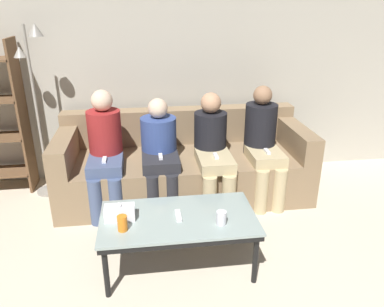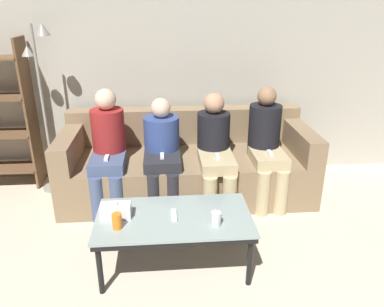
{
  "view_description": "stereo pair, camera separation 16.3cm",
  "coord_description": "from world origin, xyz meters",
  "px_view_note": "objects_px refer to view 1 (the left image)",
  "views": [
    {
      "loc": [
        -0.41,
        -0.11,
        1.92
      ],
      "look_at": [
        0.0,
        2.83,
        0.7
      ],
      "focal_mm": 35.0,
      "sensor_mm": 36.0,
      "label": 1
    },
    {
      "loc": [
        -0.24,
        -0.12,
        1.92
      ],
      "look_at": [
        0.0,
        2.83,
        0.7
      ],
      "focal_mm": 35.0,
      "sensor_mm": 36.0,
      "label": 2
    }
  ],
  "objects_px": {
    "cup_near_left": "(221,218)",
    "cup_near_right": "(122,223)",
    "tissue_box": "(120,212)",
    "game_remote": "(178,216)",
    "seated_person_mid_right": "(213,147)",
    "standing_lamp": "(36,95)",
    "seated_person_right_end": "(263,141)",
    "coffee_table": "(178,221)",
    "seated_person_left_end": "(105,148)",
    "seated_person_mid_left": "(160,149)",
    "couch": "(184,165)"
  },
  "relations": [
    {
      "from": "tissue_box",
      "to": "game_remote",
      "type": "distance_m",
      "value": 0.43
    },
    {
      "from": "seated_person_left_end",
      "to": "seated_person_mid_left",
      "type": "relative_size",
      "value": 1.09
    },
    {
      "from": "game_remote",
      "to": "seated_person_mid_left",
      "type": "bearing_deg",
      "value": 94.3
    },
    {
      "from": "cup_near_left",
      "to": "seated_person_left_end",
      "type": "xyz_separation_m",
      "value": [
        -0.88,
        1.14,
        0.13
      ]
    },
    {
      "from": "tissue_box",
      "to": "seated_person_right_end",
      "type": "distance_m",
      "value": 1.69
    },
    {
      "from": "couch",
      "to": "cup_near_left",
      "type": "relative_size",
      "value": 24.95
    },
    {
      "from": "seated_person_right_end",
      "to": "coffee_table",
      "type": "bearing_deg",
      "value": -133.64
    },
    {
      "from": "cup_near_left",
      "to": "seated_person_right_end",
      "type": "bearing_deg",
      "value": 59.85
    },
    {
      "from": "game_remote",
      "to": "standing_lamp",
      "type": "distance_m",
      "value": 1.97
    },
    {
      "from": "game_remote",
      "to": "seated_person_mid_right",
      "type": "height_order",
      "value": "seated_person_mid_right"
    },
    {
      "from": "cup_near_left",
      "to": "seated_person_mid_right",
      "type": "xyz_separation_m",
      "value": [
        0.15,
        1.11,
        0.1
      ]
    },
    {
      "from": "coffee_table",
      "to": "game_remote",
      "type": "xyz_separation_m",
      "value": [
        0.0,
        0.0,
        0.05
      ]
    },
    {
      "from": "tissue_box",
      "to": "seated_person_right_end",
      "type": "height_order",
      "value": "seated_person_right_end"
    },
    {
      "from": "couch",
      "to": "tissue_box",
      "type": "relative_size",
      "value": 11.45
    },
    {
      "from": "seated_person_mid_left",
      "to": "cup_near_left",
      "type": "bearing_deg",
      "value": -72.08
    },
    {
      "from": "standing_lamp",
      "to": "coffee_table",
      "type": "bearing_deg",
      "value": -48.5
    },
    {
      "from": "seated_person_left_end",
      "to": "seated_person_mid_right",
      "type": "xyz_separation_m",
      "value": [
        1.03,
        -0.03,
        -0.03
      ]
    },
    {
      "from": "tissue_box",
      "to": "cup_near_left",
      "type": "bearing_deg",
      "value": -13.31
    },
    {
      "from": "couch",
      "to": "seated_person_mid_left",
      "type": "height_order",
      "value": "seated_person_mid_left"
    },
    {
      "from": "tissue_box",
      "to": "game_remote",
      "type": "relative_size",
      "value": 1.47
    },
    {
      "from": "cup_near_right",
      "to": "seated_person_left_end",
      "type": "distance_m",
      "value": 1.15
    },
    {
      "from": "tissue_box",
      "to": "seated_person_right_end",
      "type": "bearing_deg",
      "value": 35.06
    },
    {
      "from": "cup_near_right",
      "to": "seated_person_right_end",
      "type": "xyz_separation_m",
      "value": [
        1.35,
        1.12,
        0.12
      ]
    },
    {
      "from": "cup_near_right",
      "to": "seated_person_mid_left",
      "type": "bearing_deg",
      "value": 73.94
    },
    {
      "from": "cup_near_right",
      "to": "standing_lamp",
      "type": "bearing_deg",
      "value": 118.91
    },
    {
      "from": "cup_near_right",
      "to": "seated_person_mid_right",
      "type": "bearing_deg",
      "value": 52.53
    },
    {
      "from": "coffee_table",
      "to": "cup_near_right",
      "type": "height_order",
      "value": "cup_near_right"
    },
    {
      "from": "seated_person_left_end",
      "to": "seated_person_mid_left",
      "type": "xyz_separation_m",
      "value": [
        0.51,
        -0.0,
        -0.04
      ]
    },
    {
      "from": "coffee_table",
      "to": "seated_person_mid_left",
      "type": "relative_size",
      "value": 1.09
    },
    {
      "from": "cup_near_left",
      "to": "standing_lamp",
      "type": "height_order",
      "value": "standing_lamp"
    },
    {
      "from": "coffee_table",
      "to": "standing_lamp",
      "type": "xyz_separation_m",
      "value": [
        -1.24,
        1.4,
        0.66
      ]
    },
    {
      "from": "couch",
      "to": "cup_near_right",
      "type": "relative_size",
      "value": 22.33
    },
    {
      "from": "game_remote",
      "to": "seated_person_mid_right",
      "type": "xyz_separation_m",
      "value": [
        0.44,
        0.97,
        0.14
      ]
    },
    {
      "from": "game_remote",
      "to": "seated_person_right_end",
      "type": "bearing_deg",
      "value": 46.36
    },
    {
      "from": "cup_near_left",
      "to": "cup_near_right",
      "type": "bearing_deg",
      "value": 178.67
    },
    {
      "from": "game_remote",
      "to": "tissue_box",
      "type": "bearing_deg",
      "value": 175.59
    },
    {
      "from": "cup_near_right",
      "to": "game_remote",
      "type": "height_order",
      "value": "cup_near_right"
    },
    {
      "from": "cup_near_right",
      "to": "seated_person_left_end",
      "type": "xyz_separation_m",
      "value": [
        -0.19,
        1.12,
        0.13
      ]
    },
    {
      "from": "seated_person_left_end",
      "to": "seated_person_right_end",
      "type": "relative_size",
      "value": 1.01
    },
    {
      "from": "seated_person_mid_right",
      "to": "standing_lamp",
      "type": "bearing_deg",
      "value": 165.67
    },
    {
      "from": "couch",
      "to": "tissue_box",
      "type": "bearing_deg",
      "value": -117.24
    },
    {
      "from": "cup_near_left",
      "to": "cup_near_right",
      "type": "relative_size",
      "value": 0.89
    },
    {
      "from": "tissue_box",
      "to": "game_remote",
      "type": "xyz_separation_m",
      "value": [
        0.42,
        -0.03,
        -0.04
      ]
    },
    {
      "from": "coffee_table",
      "to": "seated_person_mid_left",
      "type": "distance_m",
      "value": 1.02
    },
    {
      "from": "seated_person_mid_right",
      "to": "seated_person_right_end",
      "type": "xyz_separation_m",
      "value": [
        0.51,
        0.03,
        0.02
      ]
    },
    {
      "from": "couch",
      "to": "coffee_table",
      "type": "distance_m",
      "value": 1.23
    },
    {
      "from": "coffee_table",
      "to": "seated_person_mid_left",
      "type": "height_order",
      "value": "seated_person_mid_left"
    },
    {
      "from": "seated_person_mid_left",
      "to": "seated_person_mid_right",
      "type": "xyz_separation_m",
      "value": [
        0.51,
        -0.03,
        0.01
      ]
    },
    {
      "from": "tissue_box",
      "to": "standing_lamp",
      "type": "xyz_separation_m",
      "value": [
        -0.82,
        1.37,
        0.57
      ]
    },
    {
      "from": "standing_lamp",
      "to": "seated_person_left_end",
      "type": "height_order",
      "value": "standing_lamp"
    }
  ]
}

